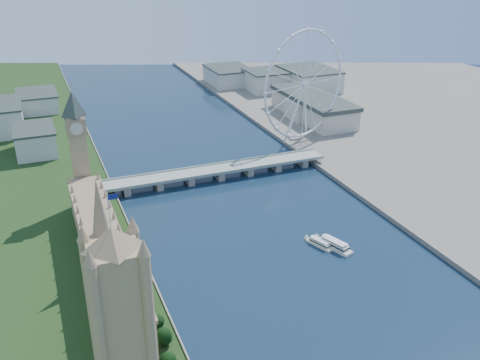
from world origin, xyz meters
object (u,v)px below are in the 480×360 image
victoria_tower (120,313)px  tour_boat_far (320,246)px  london_eye (304,85)px  tour_boat_near (334,248)px

victoria_tower → tour_boat_far: (162.24, 96.40, -54.49)m
victoria_tower → tour_boat_far: 196.43m
victoria_tower → london_eye: (254.98, 300.08, 13.03)m
london_eye → tour_boat_near: 236.83m
victoria_tower → tour_boat_far: size_ratio=4.38×
victoria_tower → london_eye: bearing=49.6°
tour_boat_far → tour_boat_near: bearing=-60.7°
london_eye → victoria_tower: bearing=-130.4°
london_eye → tour_boat_near: size_ratio=3.81×
victoria_tower → tour_boat_near: victoria_tower is taller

